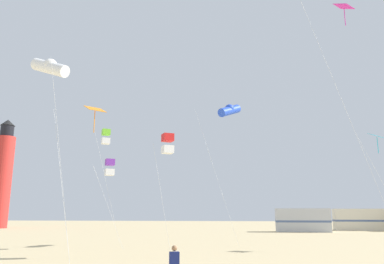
# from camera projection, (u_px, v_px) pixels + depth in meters

# --- Properties ---
(kite_flyer_standing) EXTENTS (0.46, 0.56, 1.16)m
(kite_flyer_standing) POSITION_uv_depth(u_px,v_px,m) (174.00, 261.00, 13.29)
(kite_flyer_standing) COLOR navy
(kite_flyer_standing) RESTS_ON ground
(kite_box_violet) EXTENTS (2.08, 1.82, 5.97)m
(kite_box_violet) POSITION_uv_depth(u_px,v_px,m) (110.00, 167.00, 25.96)
(kite_box_violet) COLOR silver
(kite_box_violet) RESTS_ON ground
(kite_diamond_orange) EXTENTS (2.69, 2.69, 7.56)m
(kite_diamond_orange) POSITION_uv_depth(u_px,v_px,m) (93.00, 114.00, 18.44)
(kite_diamond_orange) COLOR silver
(kite_diamond_orange) RESTS_ON ground
(kite_box_lime) EXTENTS (1.95, 1.95, 8.61)m
(kite_box_lime) POSITION_uv_depth(u_px,v_px,m) (106.00, 137.00, 28.74)
(kite_box_lime) COLOR silver
(kite_box_lime) RESTS_ON ground
(kite_tube_white) EXTENTS (2.81, 2.36, 11.11)m
(kite_tube_white) POSITION_uv_depth(u_px,v_px,m) (50.00, 67.00, 21.19)
(kite_tube_white) COLOR silver
(kite_tube_white) RESTS_ON ground
(kite_box_scarlet) EXTENTS (1.21, 1.18, 6.76)m
(kite_box_scarlet) POSITION_uv_depth(u_px,v_px,m) (168.00, 144.00, 21.44)
(kite_box_scarlet) COLOR silver
(kite_box_scarlet) RESTS_ON ground
(kite_tube_blue) EXTENTS (3.76, 3.99, 11.18)m
(kite_tube_blue) POSITION_uv_depth(u_px,v_px,m) (229.00, 110.00, 30.38)
(kite_tube_blue) COLOR silver
(kite_tube_blue) RESTS_ON ground
(kite_diamond_cyan) EXTENTS (2.83, 2.31, 7.64)m
(kite_diamond_cyan) POSITION_uv_depth(u_px,v_px,m) (377.00, 140.00, 25.35)
(kite_diamond_cyan) COLOR silver
(kite_diamond_cyan) RESTS_ON ground
(kite_diamond_magenta) EXTENTS (3.51, 3.18, 14.08)m
(kite_diamond_magenta) POSITION_uv_depth(u_px,v_px,m) (344.00, 17.00, 21.02)
(kite_diamond_magenta) COLOR silver
(kite_diamond_magenta) RESTS_ON ground
(lighthouse_distant) EXTENTS (2.80, 2.80, 16.80)m
(lighthouse_distant) POSITION_uv_depth(u_px,v_px,m) (2.00, 176.00, 57.47)
(lighthouse_distant) COLOR red
(lighthouse_distant) RESTS_ON ground
(rv_van_silver) EXTENTS (6.51, 2.54, 2.80)m
(rv_van_silver) POSITION_uv_depth(u_px,v_px,m) (302.00, 220.00, 45.65)
(rv_van_silver) COLOR #B7BABF
(rv_van_silver) RESTS_ON ground
(rv_van_cream) EXTENTS (6.53, 2.60, 2.80)m
(rv_van_cream) POSITION_uv_depth(u_px,v_px,m) (359.00, 220.00, 49.66)
(rv_van_cream) COLOR beige
(rv_van_cream) RESTS_ON ground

